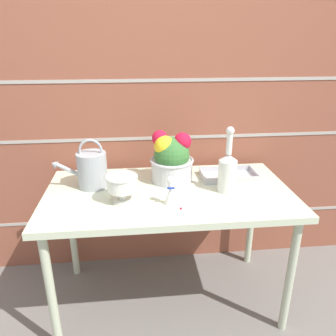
{
  "coord_description": "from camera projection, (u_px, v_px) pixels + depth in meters",
  "views": [
    {
      "loc": [
        -0.17,
        -1.61,
        1.52
      ],
      "look_at": [
        0.0,
        0.04,
        0.86
      ],
      "focal_mm": 35.0,
      "sensor_mm": 36.0,
      "label": 1
    }
  ],
  "objects": [
    {
      "name": "crystal_pedestal_bowl",
      "position": [
        122.0,
        185.0,
        1.64
      ],
      "size": [
        0.16,
        0.16,
        0.14
      ],
      "color": "silver",
      "rests_on": "patio_table"
    },
    {
      "name": "patio_table",
      "position": [
        169.0,
        202.0,
        1.81
      ],
      "size": [
        1.34,
        0.72,
        0.74
      ],
      "color": "beige",
      "rests_on": "ground_plane"
    },
    {
      "name": "ground_plane",
      "position": [
        169.0,
        297.0,
        2.06
      ],
      "size": [
        12.0,
        12.0,
        0.0
      ],
      "primitive_type": "plane",
      "color": "slate"
    },
    {
      "name": "wire_tray",
      "position": [
        229.0,
        176.0,
        1.95
      ],
      "size": [
        0.33,
        0.19,
        0.04
      ],
      "color": "#B7B7BC",
      "rests_on": "patio_table"
    },
    {
      "name": "fallen_petal",
      "position": [
        181.0,
        208.0,
        1.59
      ],
      "size": [
        0.01,
        0.01,
        0.01
      ],
      "color": "red",
      "rests_on": "patio_table"
    },
    {
      "name": "watering_can",
      "position": [
        91.0,
        169.0,
        1.8
      ],
      "size": [
        0.31,
        0.16,
        0.28
      ],
      "color": "#9EA3A8",
      "rests_on": "patio_table"
    },
    {
      "name": "flower_planter",
      "position": [
        171.0,
        158.0,
        1.87
      ],
      "size": [
        0.25,
        0.25,
        0.29
      ],
      "color": "#BCBCC1",
      "rests_on": "patio_table"
    },
    {
      "name": "figurine_vase",
      "position": [
        170.0,
        193.0,
        1.62
      ],
      "size": [
        0.06,
        0.06,
        0.15
      ],
      "color": "white",
      "rests_on": "patio_table"
    },
    {
      "name": "brick_wall",
      "position": [
        161.0,
        109.0,
        2.08
      ],
      "size": [
        3.6,
        0.08,
        2.2
      ],
      "color": "brown",
      "rests_on": "ground_plane"
    },
    {
      "name": "glass_decanter",
      "position": [
        227.0,
        170.0,
        1.74
      ],
      "size": [
        0.1,
        0.1,
        0.36
      ],
      "color": "silver",
      "rests_on": "patio_table"
    }
  ]
}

